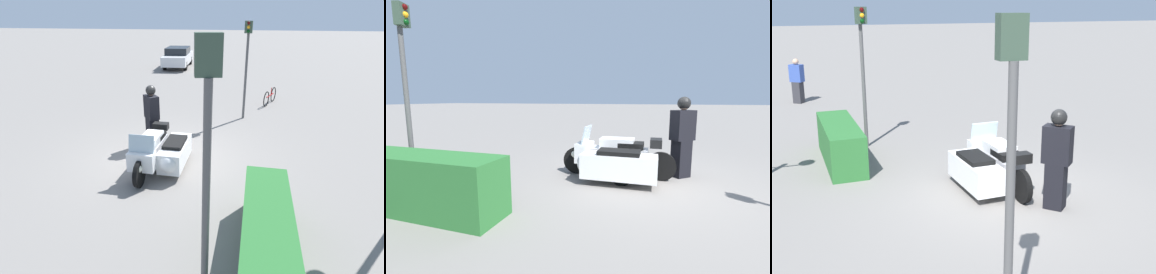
# 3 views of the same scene
# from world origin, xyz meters

# --- Properties ---
(ground_plane) EXTENTS (160.00, 160.00, 0.00)m
(ground_plane) POSITION_xyz_m (0.00, 0.00, 0.00)
(ground_plane) COLOR slate
(police_motorcycle) EXTENTS (2.53, 1.16, 1.15)m
(police_motorcycle) POSITION_xyz_m (0.82, 0.16, 0.46)
(police_motorcycle) COLOR black
(police_motorcycle) RESTS_ON ground
(officer_rider) EXTENTS (0.57, 0.55, 1.81)m
(officer_rider) POSITION_xyz_m (-0.60, -0.58, 0.95)
(officer_rider) COLOR black
(officer_rider) RESTS_ON ground
(hedge_bush_curbside) EXTENTS (2.88, 0.75, 0.92)m
(hedge_bush_curbside) POSITION_xyz_m (3.46, 2.62, 0.46)
(hedge_bush_curbside) COLOR #28662D
(hedge_bush_curbside) RESTS_ON ground
(traffic_light_near) EXTENTS (0.22, 0.29, 3.47)m
(traffic_light_near) POSITION_xyz_m (4.47, 1.83, 2.28)
(traffic_light_near) COLOR #4C4C4C
(traffic_light_near) RESTS_ON ground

